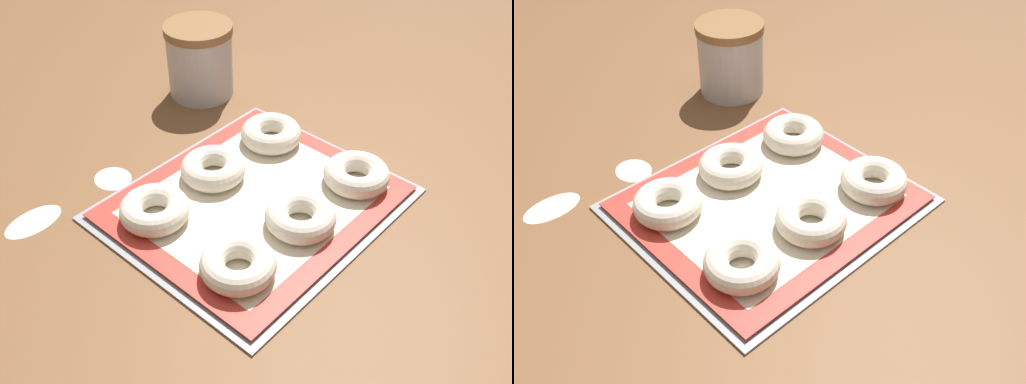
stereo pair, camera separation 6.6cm
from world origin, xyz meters
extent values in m
plane|color=brown|center=(0.00, 0.00, 0.00)|extent=(2.80, 2.80, 0.00)
cube|color=#93969B|center=(0.01, 0.00, 0.00)|extent=(0.43, 0.37, 0.01)
cube|color=red|center=(0.01, 0.00, 0.01)|extent=(0.40, 0.35, 0.00)
cube|color=beige|center=(0.01, 0.00, 0.01)|extent=(0.34, 0.29, 0.00)
torus|color=silver|center=(-0.12, -0.09, 0.03)|extent=(0.11, 0.11, 0.04)
torus|color=silver|center=(0.01, -0.09, 0.03)|extent=(0.11, 0.11, 0.04)
torus|color=silver|center=(0.15, -0.10, 0.03)|extent=(0.11, 0.11, 0.04)
torus|color=silver|center=(-0.12, 0.08, 0.03)|extent=(0.11, 0.11, 0.04)
torus|color=silver|center=(0.01, 0.09, 0.03)|extent=(0.11, 0.11, 0.04)
torus|color=silver|center=(0.15, 0.08, 0.03)|extent=(0.11, 0.11, 0.04)
cylinder|color=silver|center=(0.20, 0.31, 0.06)|extent=(0.13, 0.13, 0.13)
cylinder|color=olive|center=(0.20, 0.31, 0.14)|extent=(0.13, 0.13, 0.02)
ellipsoid|color=white|center=(-0.25, 0.23, 0.00)|extent=(0.09, 0.05, 0.00)
ellipsoid|color=white|center=(-0.10, 0.22, 0.00)|extent=(0.06, 0.07, 0.00)
camera|label=1|loc=(-0.52, -0.48, 0.63)|focal=42.00mm
camera|label=2|loc=(-0.47, -0.52, 0.63)|focal=42.00mm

